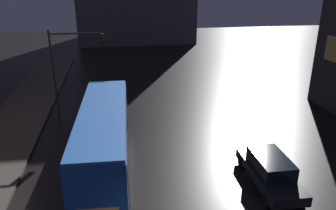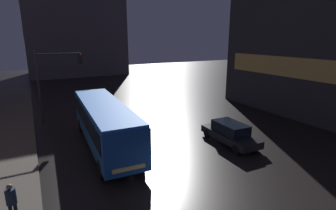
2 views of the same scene
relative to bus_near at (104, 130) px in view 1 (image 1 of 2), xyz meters
The scene contains 3 objects.
bus_near is the anchor object (origin of this frame).
car_taxi 8.79m from the bus_near, 23.87° to the right, with size 1.93×4.74×1.53m.
traffic_light_main 8.19m from the bus_near, 106.78° to the left, with size 3.80×0.35×6.28m.
Camera 1 is at (-1.94, -8.07, 9.47)m, focal length 35.00 mm.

